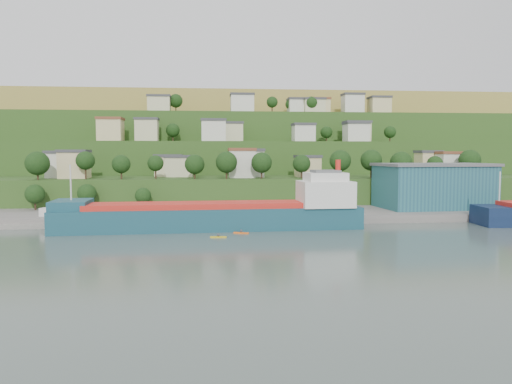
{
  "coord_description": "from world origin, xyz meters",
  "views": [
    {
      "loc": [
        -15.8,
        -106.13,
        17.44
      ],
      "look_at": [
        -4.33,
        15.0,
        8.15
      ],
      "focal_mm": 35.0,
      "sensor_mm": 36.0,
      "label": 1
    }
  ],
  "objects": [
    {
      "name": "cargo_ship_near",
      "position": [
        -13.27,
        9.24,
        2.89
      ],
      "size": [
        70.88,
        14.13,
        18.11
      ],
      "rotation": [
        0.0,
        0.0,
        0.04
      ],
      "color": "#154452",
      "rests_on": "ground"
    },
    {
      "name": "warehouse",
      "position": [
        48.3,
        31.0,
        8.43
      ],
      "size": [
        32.27,
        21.15,
        12.8
      ],
      "rotation": [
        0.0,
        0.0,
        0.07
      ],
      "color": "#204E60",
      "rests_on": "quay"
    },
    {
      "name": "kayak_orange",
      "position": [
        -8.8,
        2.34,
        0.25
      ],
      "size": [
        3.4,
        1.75,
        0.85
      ],
      "rotation": [
        0.0,
        0.0,
        -0.36
      ],
      "color": "orange",
      "rests_on": "ground"
    },
    {
      "name": "quay",
      "position": [
        20.0,
        28.0,
        0.0
      ],
      "size": [
        220.0,
        26.0,
        4.0
      ],
      "primitive_type": "cube",
      "color": "slate",
      "rests_on": "ground"
    },
    {
      "name": "dinghy",
      "position": [
        -47.48,
        18.77,
        1.65
      ],
      "size": [
        4.58,
        1.8,
        0.91
      ],
      "primitive_type": "cube",
      "rotation": [
        0.0,
        0.0,
        0.02
      ],
      "color": "silver",
      "rests_on": "pebble_beach"
    },
    {
      "name": "ground",
      "position": [
        0.0,
        0.0,
        0.0
      ],
      "size": [
        500.0,
        500.0,
        0.0
      ],
      "primitive_type": "plane",
      "color": "#475750",
      "rests_on": "ground"
    },
    {
      "name": "caravan",
      "position": [
        -54.48,
        21.31,
        2.63
      ],
      "size": [
        6.52,
        3.7,
        2.87
      ],
      "primitive_type": "cube",
      "rotation": [
        0.0,
        0.0,
        -0.19
      ],
      "color": "silver",
      "rests_on": "pebble_beach"
    },
    {
      "name": "kayak_yellow",
      "position": [
        -13.91,
        -2.69,
        0.25
      ],
      "size": [
        3.46,
        0.87,
        0.86
      ],
      "rotation": [
        0.0,
        0.0,
        -0.08
      ],
      "color": "gold",
      "rests_on": "ground"
    },
    {
      "name": "hillside",
      "position": [
        0.01,
        168.7,
        0.08
      ],
      "size": [
        360.0,
        210.59,
        96.0
      ],
      "color": "#284719",
      "rests_on": "ground"
    },
    {
      "name": "pebble_beach",
      "position": [
        -55.0,
        22.0,
        0.0
      ],
      "size": [
        40.0,
        18.0,
        2.4
      ],
      "primitive_type": "cube",
      "color": "slate",
      "rests_on": "ground"
    }
  ]
}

